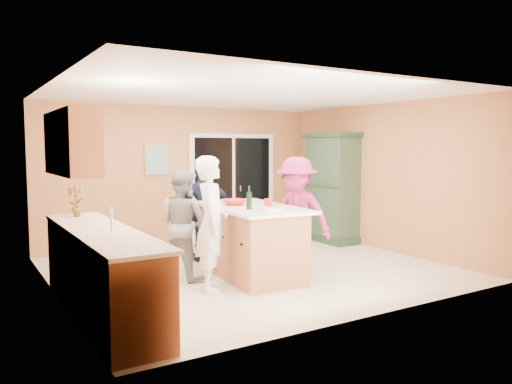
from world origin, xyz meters
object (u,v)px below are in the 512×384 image
woman_magenta (297,215)px  woman_navy (205,211)px  kitchen_island (252,243)px  woman_grey (183,224)px  woman_white (212,223)px  green_hutch (332,189)px

woman_magenta → woman_navy: bearing=-174.3°
kitchen_island → woman_grey: size_ratio=1.30×
woman_white → kitchen_island: bearing=-39.3°
green_hutch → woman_white: size_ratio=1.22×
kitchen_island → woman_white: 0.92m
kitchen_island → woman_navy: size_ratio=1.24×
kitchen_island → green_hutch: green_hutch is taller
woman_white → green_hutch: bearing=-33.3°
kitchen_island → woman_magenta: bearing=-5.2°
woman_navy → woman_magenta: 1.60m
woman_navy → woman_magenta: (0.82, -1.37, 0.04)m
kitchen_island → woman_white: (-0.77, -0.30, 0.39)m
green_hutch → woman_magenta: bearing=-141.4°
kitchen_island → woman_grey: woman_grey is taller
woman_grey → woman_navy: woman_navy is taller
woman_white → woman_magenta: (1.47, 0.18, -0.02)m
woman_grey → green_hutch: bearing=-97.5°
woman_white → woman_grey: size_ratio=1.13×
woman_white → woman_navy: bearing=7.0°
kitchen_island → woman_navy: (-0.13, 1.26, 0.33)m
green_hutch → woman_grey: size_ratio=1.38×
woman_white → woman_navy: woman_white is taller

